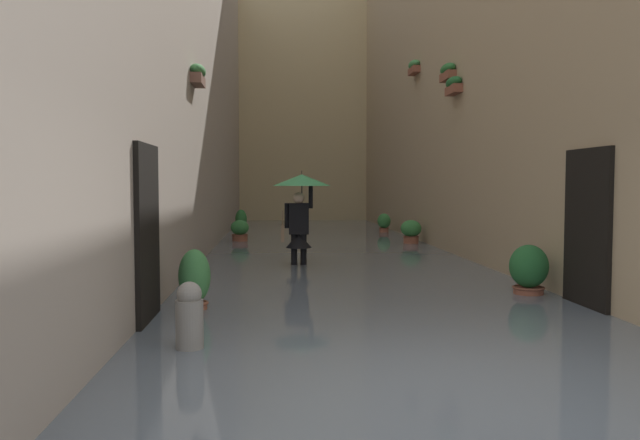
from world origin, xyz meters
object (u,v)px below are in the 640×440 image
potted_plant_far_left (384,224)px  potted_plant_mid_right (241,223)px  person_wading (300,200)px  potted_plant_mid_left (529,274)px  potted_plant_far_right (240,233)px  potted_plant_near_right (195,284)px  mooring_bollard (190,326)px  potted_plant_near_left (411,233)px

potted_plant_far_left → potted_plant_mid_right: bearing=-3.9°
potted_plant_mid_right → potted_plant_far_left: (-4.58, 0.31, -0.05)m
person_wading → potted_plant_mid_left: person_wading is taller
potted_plant_far_right → potted_plant_mid_right: bearing=-87.7°
potted_plant_far_left → potted_plant_mid_left: potted_plant_mid_left is taller
potted_plant_mid_right → potted_plant_far_right: bearing=92.3°
potted_plant_near_right → mooring_bollard: size_ratio=1.13×
potted_plant_far_left → mooring_bollard: size_ratio=0.96×
potted_plant_near_right → mooring_bollard: (-0.19, 1.87, -0.10)m
potted_plant_mid_right → mooring_bollard: size_ratio=1.12×
mooring_bollard → potted_plant_near_left: bearing=-113.3°
potted_plant_mid_right → potted_plant_mid_left: bearing=111.8°
potted_plant_near_right → potted_plant_mid_right: bearing=-89.7°
person_wading → mooring_bollard: 6.26m
potted_plant_far_left → potted_plant_far_right: 5.25m
potted_plant_far_right → potted_plant_near_left: (-4.50, 0.96, 0.04)m
potted_plant_mid_right → potted_plant_far_left: 4.59m
person_wading → mooring_bollard: size_ratio=2.40×
potted_plant_far_left → potted_plant_mid_left: bearing=90.2°
potted_plant_near_left → potted_plant_mid_right: bearing=-41.2°
potted_plant_far_left → person_wading: bearing=69.0°
potted_plant_mid_left → potted_plant_far_right: bearing=-62.1°
potted_plant_mid_left → mooring_bollard: potted_plant_mid_left is taller
potted_plant_mid_right → potted_plant_near_left: bearing=138.8°
person_wading → potted_plant_near_left: 5.23m
potted_plant_mid_right → mooring_bollard: potted_plant_mid_right is taller
potted_plant_mid_left → potted_plant_near_right: bearing=9.2°
potted_plant_far_right → potted_plant_mid_left: 9.62m
potted_plant_far_right → potted_plant_near_left: size_ratio=0.96×
potted_plant_far_right → potted_plant_near_left: 4.60m
potted_plant_far_right → potted_plant_near_left: potted_plant_near_left is taller
mooring_bollard → potted_plant_mid_right: bearing=-89.0°
potted_plant_far_left → potted_plant_near_right: bearing=69.4°
potted_plant_near_right → potted_plant_near_left: bearing=-118.8°
potted_plant_near_left → mooring_bollard: bearing=66.7°
potted_plant_near_right → potted_plant_mid_right: (0.07, -12.34, 0.00)m
person_wading → potted_plant_far_left: 8.48m
person_wading → potted_plant_far_left: (-3.02, -7.86, -0.98)m
potted_plant_near_left → potted_plant_mid_left: (-0.00, 7.54, 0.03)m
person_wading → potted_plant_far_right: person_wading is taller
person_wading → potted_plant_mid_left: 4.70m
potted_plant_near_right → mooring_bollard: potted_plant_near_right is taller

